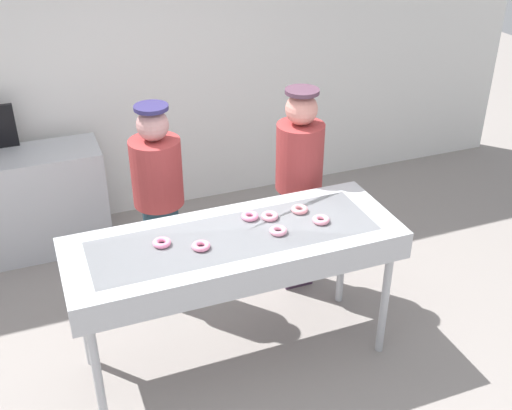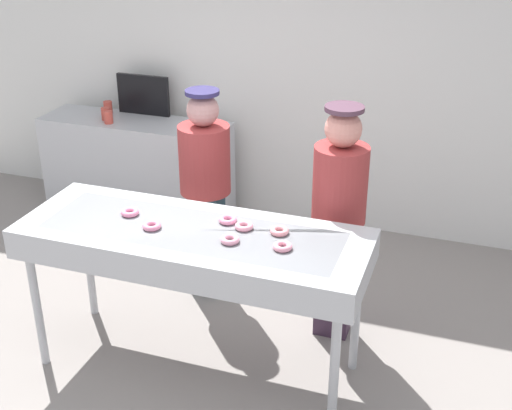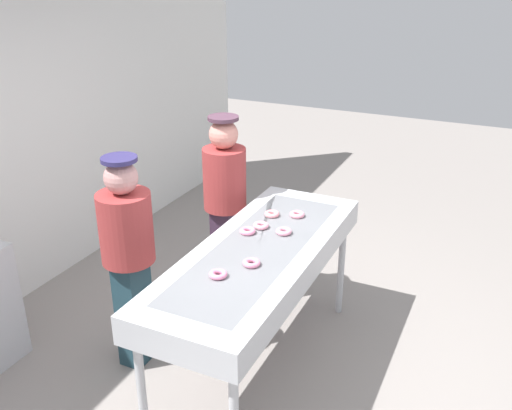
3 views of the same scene
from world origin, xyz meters
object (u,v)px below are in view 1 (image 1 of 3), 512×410
(prep_counter, at_px, (0,209))
(worker_baker, at_px, (299,177))
(fryer_conveyor, at_px, (235,248))
(strawberry_donut_3, at_px, (278,231))
(strawberry_donut_1, at_px, (300,209))
(worker_assistant, at_px, (158,192))
(strawberry_donut_6, at_px, (250,216))
(strawberry_donut_4, at_px, (270,216))
(strawberry_donut_0, at_px, (321,220))
(strawberry_donut_2, at_px, (201,246))
(strawberry_donut_5, at_px, (162,243))

(prep_counter, bearing_deg, worker_baker, -30.24)
(fryer_conveyor, relative_size, strawberry_donut_3, 18.94)
(strawberry_donut_1, relative_size, strawberry_donut_3, 1.00)
(fryer_conveyor, distance_m, prep_counter, 2.49)
(worker_assistant, bearing_deg, strawberry_donut_3, 116.55)
(strawberry_donut_1, height_order, worker_baker, worker_baker)
(strawberry_donut_1, bearing_deg, strawberry_donut_6, 173.80)
(fryer_conveyor, height_order, strawberry_donut_4, strawberry_donut_4)
(strawberry_donut_3, bearing_deg, strawberry_donut_1, 39.43)
(fryer_conveyor, bearing_deg, strawberry_donut_0, -4.77)
(strawberry_donut_1, bearing_deg, strawberry_donut_4, -177.34)
(fryer_conveyor, relative_size, strawberry_donut_0, 18.94)
(strawberry_donut_0, relative_size, strawberry_donut_3, 1.00)
(strawberry_donut_2, bearing_deg, strawberry_donut_0, 0.90)
(strawberry_donut_1, relative_size, strawberry_donut_2, 1.00)
(strawberry_donut_1, distance_m, worker_assistant, 1.11)
(strawberry_donut_5, distance_m, strawberry_donut_6, 0.64)
(worker_baker, bearing_deg, strawberry_donut_2, 35.32)
(strawberry_donut_6, height_order, worker_assistant, worker_assistant)
(strawberry_donut_0, relative_size, strawberry_donut_4, 1.00)
(strawberry_donut_2, distance_m, prep_counter, 2.43)
(strawberry_donut_5, xyz_separation_m, prep_counter, (-1.00, 1.90, -0.57))
(strawberry_donut_3, bearing_deg, strawberry_donut_4, 84.26)
(strawberry_donut_3, bearing_deg, fryer_conveyor, 165.41)
(strawberry_donut_4, distance_m, prep_counter, 2.61)
(fryer_conveyor, xyz_separation_m, strawberry_donut_0, (0.59, -0.05, 0.11))
(strawberry_donut_5, bearing_deg, worker_baker, 26.44)
(worker_assistant, distance_m, prep_counter, 1.67)
(strawberry_donut_4, bearing_deg, prep_counter, 133.55)
(strawberry_donut_6, bearing_deg, strawberry_donut_5, -170.53)
(strawberry_donut_4, distance_m, strawberry_donut_6, 0.13)
(strawberry_donut_3, xyz_separation_m, worker_baker, (0.49, 0.74, -0.06))
(strawberry_donut_3, xyz_separation_m, strawberry_donut_5, (-0.73, 0.13, 0.00))
(strawberry_donut_4, xyz_separation_m, strawberry_donut_5, (-0.75, -0.06, 0.00))
(strawberry_donut_1, bearing_deg, prep_counter, 137.15)
(strawberry_donut_0, xyz_separation_m, strawberry_donut_2, (-0.83, -0.01, 0.00))
(strawberry_donut_1, xyz_separation_m, strawberry_donut_6, (-0.35, 0.04, 0.00))
(strawberry_donut_1, bearing_deg, strawberry_donut_0, -67.45)
(strawberry_donut_3, height_order, worker_baker, worker_baker)
(strawberry_donut_0, height_order, worker_baker, worker_baker)
(strawberry_donut_4, distance_m, strawberry_donut_5, 0.75)
(strawberry_donut_3, distance_m, strawberry_donut_6, 0.26)
(strawberry_donut_2, relative_size, strawberry_donut_5, 1.00)
(strawberry_donut_6, bearing_deg, strawberry_donut_4, -21.21)
(strawberry_donut_0, xyz_separation_m, strawberry_donut_6, (-0.42, 0.22, 0.00))
(strawberry_donut_1, relative_size, worker_baker, 0.07)
(strawberry_donut_1, relative_size, strawberry_donut_6, 1.00)
(fryer_conveyor, xyz_separation_m, strawberry_donut_1, (0.52, 0.13, 0.11))
(strawberry_donut_0, xyz_separation_m, strawberry_donut_5, (-1.05, 0.11, 0.00))
(strawberry_donut_1, bearing_deg, worker_baker, 65.63)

